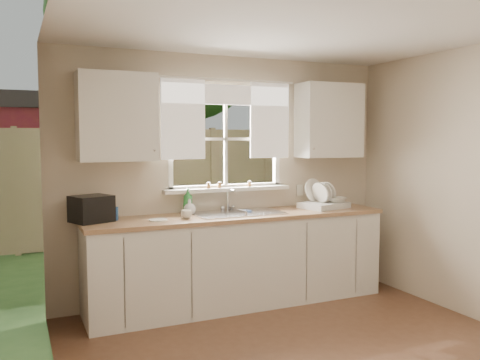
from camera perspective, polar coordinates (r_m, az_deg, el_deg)
name	(u,v)px	position (r m, az deg, el deg)	size (l,w,h in m)	color
room_walls	(344,201)	(3.49, 11.63, -2.35)	(3.62, 4.02, 2.50)	beige
ceiling	(342,12)	(3.61, 11.34, 18.06)	(3.60, 4.00, 0.02)	silver
window	(226,155)	(5.28, -1.56, 2.84)	(1.38, 0.16, 1.06)	white
curtains	(228,111)	(5.24, -1.36, 7.73)	(1.50, 0.03, 0.81)	white
base_cabinets	(239,261)	(5.13, -0.14, -9.08)	(3.00, 0.62, 0.87)	silver
countertop	(239,216)	(5.04, -0.14, -4.05)	(3.04, 0.65, 0.04)	#9E754F
upper_cabinet_left	(117,117)	(4.78, -13.66, 6.87)	(0.70, 0.33, 0.80)	silver
upper_cabinet_right	(329,121)	(5.67, 9.98, 6.58)	(0.70, 0.33, 0.80)	silver
wall_outlet	(300,190)	(5.69, 6.72, -1.15)	(0.08, 0.01, 0.12)	beige
sill_jars	(226,185)	(5.23, -1.57, -0.53)	(0.50, 0.04, 0.06)	brown
backyard	(138,56)	(11.72, -11.36, 13.50)	(20.00, 10.00, 6.13)	#335421
sink	(237,221)	(5.08, -0.29, -4.58)	(0.88, 0.52, 0.40)	#B7B7BC
dish_rack	(323,202)	(5.52, 9.33, -2.47)	(0.54, 0.46, 0.31)	silver
bowl	(336,200)	(5.55, 10.77, -2.18)	(0.22, 0.22, 0.05)	silver
soap_bottle_a	(188,201)	(5.05, -5.87, -2.36)	(0.10, 0.10, 0.26)	green
soap_bottle_b	(114,211)	(4.80, -13.99, -3.36)	(0.08, 0.08, 0.17)	#2F62B3
soap_bottle_c	(190,207)	(5.01, -5.68, -3.01)	(0.12, 0.12, 0.16)	beige
saucer	(158,220)	(4.69, -9.15, -4.46)	(0.17, 0.17, 0.01)	silver
cup	(186,214)	(4.77, -6.06, -3.85)	(0.10, 0.10, 0.08)	silver
black_appliance	(91,209)	(4.74, -16.35, -3.12)	(0.32, 0.28, 0.24)	black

